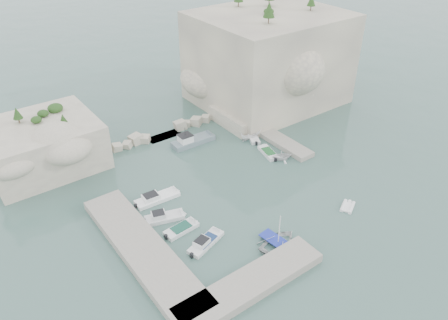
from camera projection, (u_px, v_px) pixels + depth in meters
ground at (249, 197)px, 60.72m from camera, size 400.00×400.00×0.00m
cliff_east at (268, 58)px, 83.17m from camera, size 26.00×22.00×17.00m
cliff_terrace at (243, 116)px, 78.72m from camera, size 8.00×10.00×2.50m
outcrop_west at (43, 145)px, 65.82m from camera, size 16.00×14.00×7.00m
quay_west at (143, 250)px, 51.27m from camera, size 5.00×24.00×1.10m
quay_south at (251, 284)px, 46.96m from camera, size 18.00×4.00×1.10m
ledge_east at (274, 137)px, 74.00m from camera, size 3.00×16.00×0.80m
breakwater at (164, 133)px, 74.76m from camera, size 28.00×3.00×1.40m
motorboat_c at (181, 231)px, 54.87m from camera, size 5.05×2.22×0.70m
motorboat_b at (165, 219)px, 56.72m from camera, size 5.86×3.39×1.40m
motorboat_d at (206, 244)px, 52.84m from camera, size 6.03×3.47×1.40m
motorboat_a at (158, 200)px, 60.15m from camera, size 6.89×2.33×1.40m
rowboat at (278, 245)px, 52.75m from camera, size 5.77×4.43×1.11m
inflatable_dinghy at (347, 208)px, 58.70m from camera, size 3.14×2.51×0.44m
tender_east_a at (282, 159)px, 68.84m from camera, size 4.04×3.82×1.68m
tender_east_b at (268, 154)px, 70.18m from camera, size 2.76×5.17×0.70m
tender_east_c at (253, 139)px, 74.33m from camera, size 3.26×4.77×0.70m
tender_east_d at (251, 138)px, 74.59m from camera, size 4.69×1.94×1.78m
work_boat at (193, 143)px, 73.10m from camera, size 8.25×2.57×2.20m
rowboat_mast at (279, 228)px, 51.31m from camera, size 0.10×0.10×4.20m
vegetation at (244, 10)px, 76.45m from camera, size 53.48×13.88×13.40m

